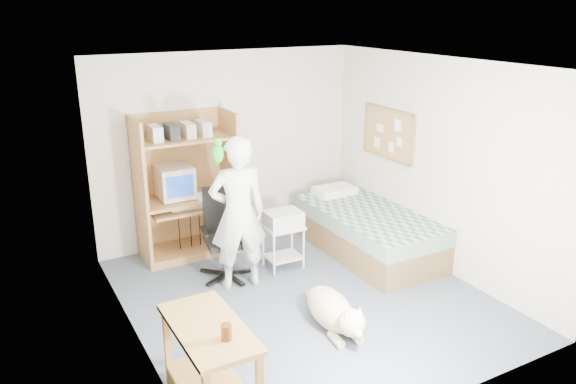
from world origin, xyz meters
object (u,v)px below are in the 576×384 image
object	(u,v)px
side_desk	(210,355)
dog	(334,311)
bed	(368,231)
printer_cart	(283,240)
office_chair	(225,246)
computer_hutch	(186,191)
person	(238,214)

from	to	relation	value
side_desk	dog	size ratio (longest dim) A/B	0.87
bed	printer_cart	world-z (taller)	bed
printer_cart	office_chair	bearing A→B (deg)	170.83
printer_cart	computer_hutch	bearing A→B (deg)	132.66
side_desk	office_chair	bearing A→B (deg)	64.39
computer_hutch	dog	distance (m)	2.57
bed	office_chair	world-z (taller)	office_chair
bed	office_chair	distance (m)	1.87
person	dog	xyz separation A→B (m)	(0.44, -1.26, -0.68)
side_desk	printer_cart	xyz separation A→B (m)	(1.70, 1.96, -0.14)
computer_hutch	person	xyz separation A→B (m)	(0.19, -1.15, 0.05)
computer_hutch	bed	world-z (taller)	computer_hutch
computer_hutch	person	bearing A→B (deg)	-80.41
person	office_chair	bearing A→B (deg)	-72.73
bed	office_chair	xyz separation A→B (m)	(-1.85, 0.28, 0.08)
computer_hutch	bed	bearing A→B (deg)	-29.29
dog	office_chair	bearing A→B (deg)	113.48
office_chair	printer_cart	size ratio (longest dim) A/B	1.94
office_chair	person	world-z (taller)	person
dog	computer_hutch	bearing A→B (deg)	111.20
printer_cart	person	bearing A→B (deg)	-163.58
computer_hutch	side_desk	bearing A→B (deg)	-106.14
printer_cart	dog	bearing A→B (deg)	-97.03
office_chair	dog	world-z (taller)	office_chair
computer_hutch	office_chair	bearing A→B (deg)	-79.66
computer_hutch	person	size ratio (longest dim) A/B	1.04
side_desk	person	bearing A→B (deg)	59.72
office_chair	printer_cart	bearing A→B (deg)	-0.97
bed	dog	distance (m)	1.88
computer_hutch	side_desk	size ratio (longest dim) A/B	1.80
bed	dog	world-z (taller)	bed
person	dog	bearing A→B (deg)	118.93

